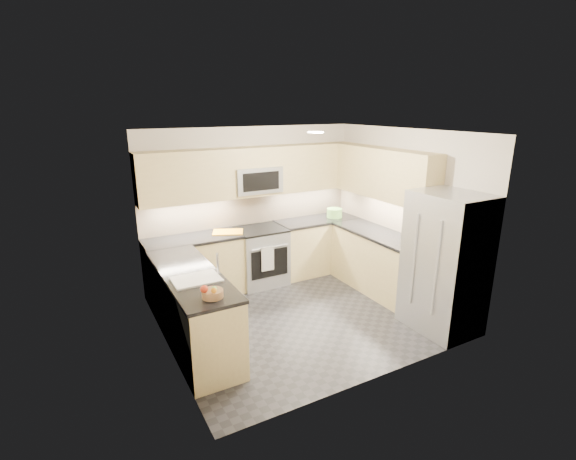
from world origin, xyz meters
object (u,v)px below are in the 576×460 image
Objects in this scene: gas_range at (261,257)px; refrigerator at (445,263)px; fruit_basket at (213,294)px; microwave at (256,179)px; utensil_bowl at (334,213)px; cutting_board at (228,232)px.

refrigerator reaches higher than gas_range.
refrigerator reaches higher than fruit_basket.
gas_range is at bearing -90.00° from microwave.
fruit_basket is at bearing -145.23° from utensil_bowl.
refrigerator is 2.96m from fruit_basket.
gas_range is at bearing 179.25° from utensil_bowl.
refrigerator is 8.26× the size of fruit_basket.
utensil_bowl is at bearing -1.21° from cutting_board.
gas_range is at bearing 120.88° from refrigerator.
gas_range is 4.18× the size of fruit_basket.
microwave is 1.68× the size of cutting_board.
cutting_board is at bearing 129.03° from refrigerator.
microwave is 2.71m from fruit_basket.
refrigerator is at bearing -89.27° from utensil_bowl.
microwave is (0.00, 0.12, 1.24)m from gas_range.
utensil_bowl reaches higher than cutting_board.
fruit_basket is (-1.48, -2.03, 0.52)m from gas_range.
refrigerator is 3.97× the size of cutting_board.
microwave is at bearing 55.53° from fruit_basket.
utensil_bowl is at bearing 90.73° from refrigerator.
cutting_board reaches higher than gas_range.
refrigerator is (1.45, -2.43, 0.45)m from gas_range.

